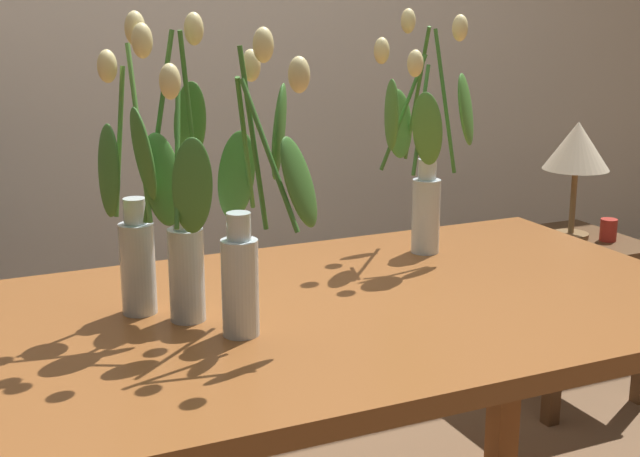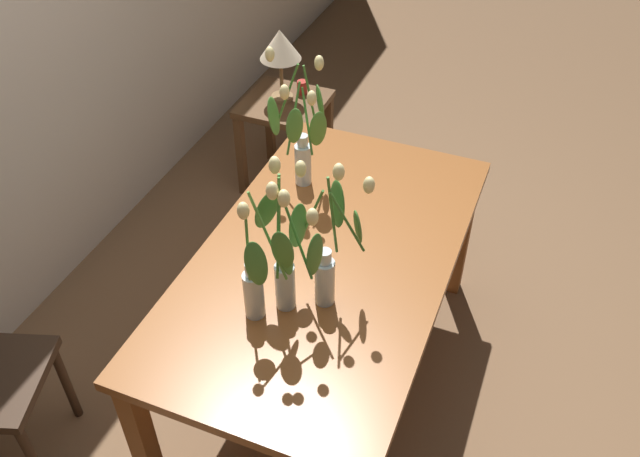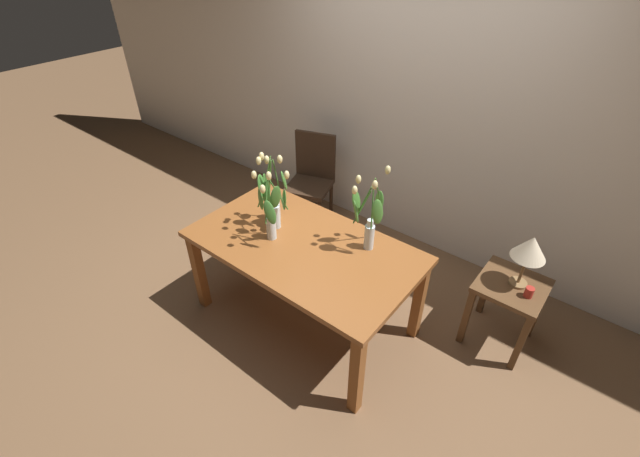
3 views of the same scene
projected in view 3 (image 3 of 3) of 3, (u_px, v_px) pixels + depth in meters
ground_plane at (305, 317)px, 3.40m from camera, size 18.00×18.00×0.00m
room_wall_rear at (419, 98)px, 3.54m from camera, size 9.00×0.10×2.70m
dining_table at (304, 254)px, 3.01m from camera, size 1.60×0.90×0.74m
tulip_vase_0 at (368, 219)px, 2.80m from camera, size 0.26×0.28×0.58m
tulip_vase_1 at (272, 200)px, 3.09m from camera, size 0.15×0.18×0.56m
tulip_vase_2 at (273, 215)px, 2.88m from camera, size 0.18×0.27×0.55m
tulip_vase_3 at (272, 202)px, 2.99m from camera, size 0.18×0.27×0.58m
dining_chair at (312, 176)px, 4.16m from camera, size 0.51×0.51×0.93m
side_table at (508, 296)px, 2.98m from camera, size 0.44×0.44×0.55m
table_lamp at (531, 249)px, 2.73m from camera, size 0.22×0.22×0.40m
pillar_candle at (529, 292)px, 2.80m from camera, size 0.06×0.06×0.07m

